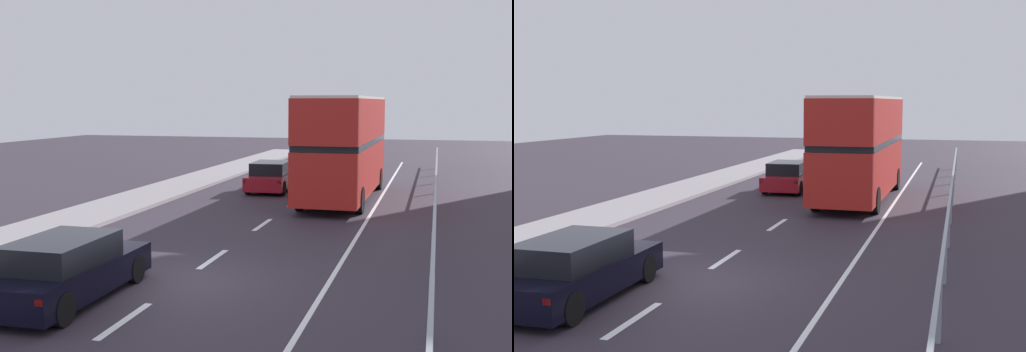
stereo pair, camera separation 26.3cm
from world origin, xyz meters
The scene contains 6 objects.
ground_plane centered at (0.00, 0.00, -0.05)m, with size 73.77×120.00×0.10m, color #312934.
lane_paint_markings centered at (2.10, 8.37, 0.00)m, with size 3.42×46.00×0.01m.
bridge_side_railing centered at (5.55, 9.00, 0.97)m, with size 0.10×42.00×1.20m.
double_decker_bus_red centered at (1.79, 13.76, 2.31)m, with size 2.59×10.08×4.31m.
hatchback_car_near centered at (-1.73, -1.97, 0.65)m, with size 1.78×4.46×1.34m.
sedan_car_ahead centered at (-1.79, 15.54, 0.65)m, with size 1.91×4.23×1.36m.
Camera 2 is at (5.82, -13.62, 4.07)m, focal length 46.20 mm.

